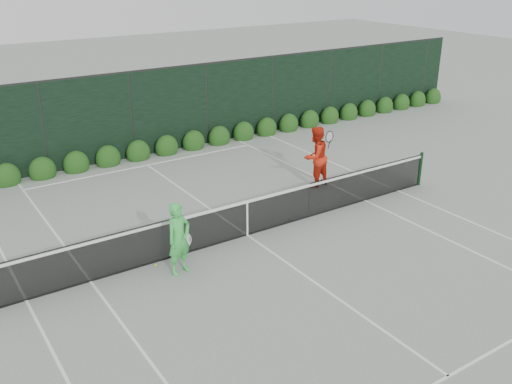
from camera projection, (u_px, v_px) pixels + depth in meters
ground at (247, 235)px, 14.69m from camera, size 80.00×80.00×0.00m
tennis_net at (246, 217)px, 14.47m from camera, size 12.90×0.10×1.07m
player_woman at (179, 239)px, 12.67m from camera, size 0.71×0.56×1.69m
player_man at (316, 157)px, 17.51m from camera, size 1.03×0.87×1.91m
court_lines at (247, 235)px, 14.69m from camera, size 11.03×23.83×0.01m
windscreen_fence at (316, 220)px, 12.02m from camera, size 32.00×21.07×3.06m
hedge_row at (138, 153)px, 20.11m from camera, size 31.66×0.65×0.94m
tennis_balls at (212, 239)px, 14.41m from camera, size 4.16×1.00×0.07m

